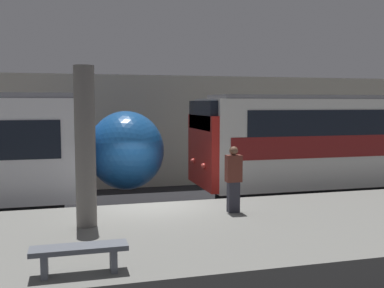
# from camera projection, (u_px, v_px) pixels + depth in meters

# --- Properties ---
(ground_plane) EXTENTS (120.00, 120.00, 0.00)m
(ground_plane) POSITION_uv_depth(u_px,v_px,m) (151.00, 236.00, 12.14)
(ground_plane) COLOR black
(platform) EXTENTS (40.00, 5.28, 0.91)m
(platform) POSITION_uv_depth(u_px,v_px,m) (173.00, 250.00, 9.56)
(platform) COLOR slate
(platform) RESTS_ON ground
(station_rear_barrier) EXTENTS (50.00, 0.15, 4.75)m
(station_rear_barrier) POSITION_uv_depth(u_px,v_px,m) (122.00, 132.00, 18.72)
(station_rear_barrier) COLOR #B2AD9E
(station_rear_barrier) RESTS_ON ground
(support_pillar_near) EXTENTS (0.44, 0.44, 3.47)m
(support_pillar_near) POSITION_uv_depth(u_px,v_px,m) (85.00, 147.00, 9.64)
(support_pillar_near) COLOR slate
(support_pillar_near) RESTS_ON platform
(person_waiting) EXTENTS (0.38, 0.24, 1.62)m
(person_waiting) POSITION_uv_depth(u_px,v_px,m) (233.00, 178.00, 10.95)
(person_waiting) COLOR #2D2D38
(person_waiting) RESTS_ON platform
(platform_bench) EXTENTS (1.50, 0.40, 0.45)m
(platform_bench) POSITION_uv_depth(u_px,v_px,m) (79.00, 253.00, 7.01)
(platform_bench) COLOR slate
(platform_bench) RESTS_ON platform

